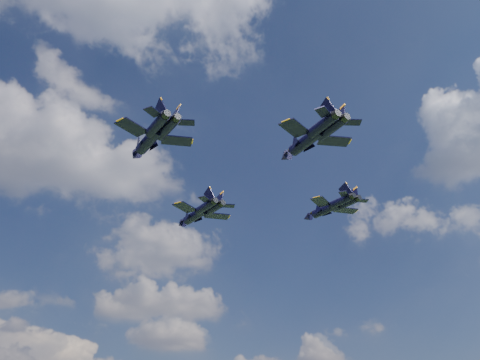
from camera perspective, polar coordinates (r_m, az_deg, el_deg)
name	(u,v)px	position (r m, az deg, el deg)	size (l,w,h in m)	color
jet_lead	(194,216)	(115.40, -4.88, -3.81)	(12.98, 17.76, 4.19)	black
jet_left	(148,141)	(91.04, -9.79, 4.10)	(13.22, 17.75, 4.18)	black
jet_right	(324,210)	(108.46, 8.98, -3.14)	(11.31, 15.60, 3.69)	black
jet_slot	(304,142)	(86.40, 6.88, 4.05)	(12.97, 17.28, 4.07)	black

